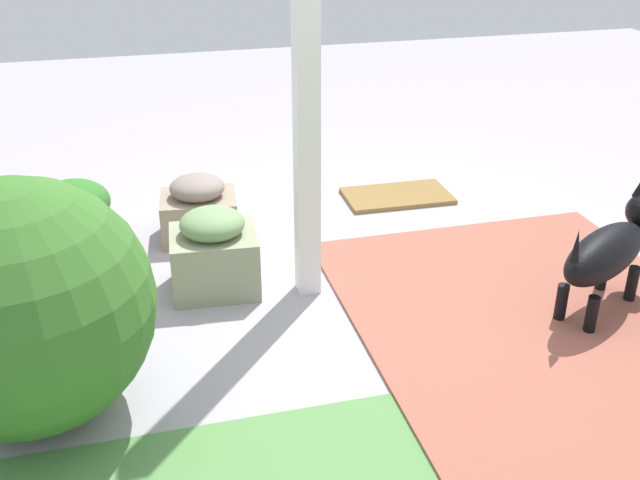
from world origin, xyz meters
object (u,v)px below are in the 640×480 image
at_px(stone_planter_near, 214,253).
at_px(terracotta_pot_spiky, 20,241).
at_px(doormat, 397,196).
at_px(dog, 611,249).
at_px(stone_planter_nearest, 199,209).
at_px(porch_pillar, 306,48).
at_px(terracotta_pot_broad, 74,209).
at_px(round_shrub, 23,307).

distance_m(stone_planter_near, terracotta_pot_spiky, 1.00).
xyz_separation_m(terracotta_pot_spiky, doormat, (-2.33, -0.69, -0.28)).
xyz_separation_m(dog, doormat, (0.51, -1.62, -0.32)).
distance_m(stone_planter_nearest, stone_planter_near, 0.66).
height_order(porch_pillar, terracotta_pot_broad, porch_pillar).
relative_size(terracotta_pot_spiky, dog, 0.77).
relative_size(stone_planter_near, doormat, 0.66).
height_order(stone_planter_nearest, round_shrub, round_shrub).
distance_m(porch_pillar, terracotta_pot_broad, 1.77).
relative_size(round_shrub, terracotta_pot_spiky, 1.66).
distance_m(stone_planter_near, terracotta_pot_broad, 0.99).
distance_m(stone_planter_nearest, dog, 2.32).
relative_size(porch_pillar, stone_planter_nearest, 5.30).
xyz_separation_m(porch_pillar, terracotta_pot_broad, (1.19, -0.82, -1.02)).
height_order(terracotta_pot_broad, dog, dog).
distance_m(terracotta_pot_spiky, dog, 2.99).
bearing_deg(stone_planter_near, porch_pillar, 163.63).
distance_m(stone_planter_near, dog, 2.00).
height_order(round_shrub, dog, round_shrub).
bearing_deg(round_shrub, porch_pillar, -151.50).
bearing_deg(stone_planter_nearest, terracotta_pot_spiky, 23.90).
xyz_separation_m(round_shrub, doormat, (-2.19, -1.76, -0.49)).
bearing_deg(doormat, terracotta_pot_spiky, 16.43).
height_order(round_shrub, doormat, round_shrub).
height_order(stone_planter_nearest, stone_planter_near, stone_planter_near).
distance_m(porch_pillar, stone_planter_nearest, 1.44).
bearing_deg(doormat, round_shrub, 38.86).
height_order(porch_pillar, terracotta_pot_spiky, porch_pillar).
xyz_separation_m(terracotta_pot_broad, dog, (-2.59, 1.37, 0.08)).
xyz_separation_m(stone_planter_near, dog, (-1.88, 0.69, 0.12)).
bearing_deg(doormat, stone_planter_nearest, 10.79).
bearing_deg(doormat, porch_pillar, 49.91).
bearing_deg(stone_planter_near, terracotta_pot_spiky, -13.54).
relative_size(stone_planter_nearest, terracotta_pot_broad, 1.14).
bearing_deg(doormat, terracotta_pot_broad, 6.61).
distance_m(stone_planter_nearest, terracotta_pot_spiky, 1.06).
relative_size(round_shrub, terracotta_pot_broad, 2.40).
height_order(terracotta_pot_spiky, doormat, terracotta_pot_spiky).
bearing_deg(doormat, dog, 107.61).
relative_size(terracotta_pot_broad, dog, 0.53).
bearing_deg(dog, round_shrub, 3.14).
relative_size(terracotta_pot_spiky, doormat, 0.86).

